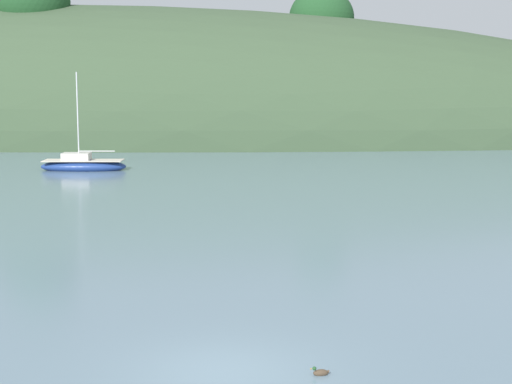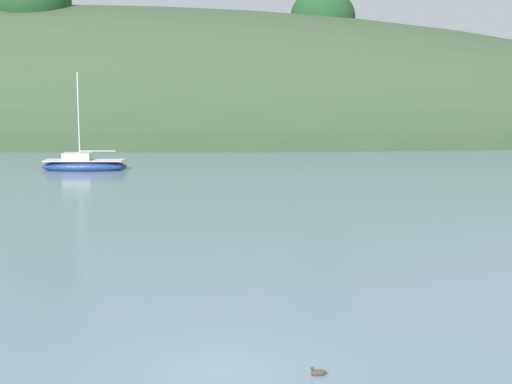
{
  "view_description": "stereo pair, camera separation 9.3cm",
  "coord_description": "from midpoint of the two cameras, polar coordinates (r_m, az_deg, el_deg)",
  "views": [
    {
      "loc": [
        1.33,
        -16.73,
        6.42
      ],
      "look_at": [
        0.0,
        20.0,
        1.2
      ],
      "focal_mm": 55.75,
      "sensor_mm": 36.0,
      "label": 1
    },
    {
      "loc": [
        1.42,
        -16.73,
        6.42
      ],
      "look_at": [
        0.0,
        20.0,
        1.2
      ],
      "focal_mm": 55.75,
      "sensor_mm": 36.0,
      "label": 2
    }
  ],
  "objects": [
    {
      "name": "ground_plane",
      "position": [
        17.97,
        -2.52,
        -12.85
      ],
      "size": [
        400.0,
        400.0,
        0.0
      ],
      "primitive_type": "plane",
      "color": "slate"
    },
    {
      "name": "far_shoreline_hill",
      "position": [
        91.47,
        -14.71,
        3.86
      ],
      "size": [
        150.0,
        36.0,
        32.45
      ],
      "color": "#384C33",
      "rests_on": "ground"
    },
    {
      "name": "sailboat_white_near",
      "position": [
        57.94,
        -12.37,
        1.9
      ],
      "size": [
        6.17,
        2.33,
        7.15
      ],
      "color": "navy",
      "rests_on": "ground"
    },
    {
      "name": "duck_lead",
      "position": [
        17.89,
        4.5,
        -12.79
      ],
      "size": [
        0.42,
        0.25,
        0.24
      ],
      "color": "#473828",
      "rests_on": "ground"
    }
  ]
}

